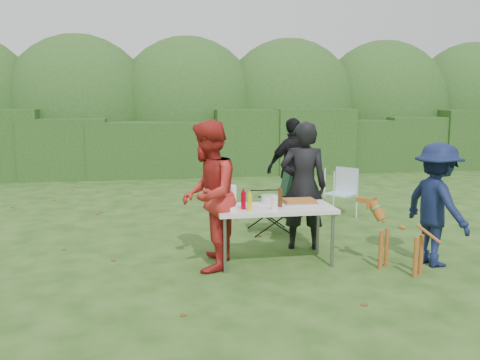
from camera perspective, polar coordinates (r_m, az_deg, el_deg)
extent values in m
plane|color=#1E4211|center=(6.61, 0.68, -9.38)|extent=(80.00, 80.00, 0.00)
cube|color=#23471C|center=(14.26, -5.32, 4.04)|extent=(22.00, 1.40, 1.70)
ellipsoid|color=#3D6628|center=(15.81, -5.85, 7.24)|extent=(20.00, 2.60, 3.20)
cube|color=silver|center=(6.47, 3.90, -3.23)|extent=(1.50, 0.70, 0.05)
cylinder|color=slate|center=(6.17, -1.70, -7.38)|extent=(0.04, 0.04, 0.69)
cylinder|color=slate|center=(6.50, 10.33, -6.67)|extent=(0.04, 0.04, 0.69)
cylinder|color=slate|center=(6.70, -2.40, -6.04)|extent=(0.04, 0.04, 0.69)
cylinder|color=slate|center=(7.01, 8.74, -5.47)|extent=(0.04, 0.04, 0.69)
imported|color=black|center=(7.12, 7.13, -0.66)|extent=(0.74, 0.58, 1.79)
imported|color=#AB221E|center=(6.23, -3.61, -1.76)|extent=(0.91, 1.05, 1.84)
imported|color=black|center=(9.02, 6.07, 1.34)|extent=(1.11, 0.67, 1.77)
imported|color=#10193E|center=(6.85, 21.21, -2.59)|extent=(0.77, 1.10, 1.56)
cube|color=#B7B7BA|center=(6.70, 6.66, -2.53)|extent=(0.45, 0.30, 0.02)
cube|color=#A95F25|center=(6.70, 6.67, -2.30)|extent=(0.40, 0.26, 0.04)
cylinder|color=#D2C40D|center=(6.21, 1.08, -2.56)|extent=(0.06, 0.06, 0.20)
cylinder|color=#970015|center=(6.29, 0.39, -2.30)|extent=(0.06, 0.06, 0.22)
cylinder|color=#47230F|center=(6.44, 4.54, -1.98)|extent=(0.06, 0.06, 0.24)
cylinder|color=white|center=(6.51, -0.93, -1.74)|extent=(0.12, 0.12, 0.26)
cylinder|color=white|center=(6.24, 3.86, -2.61)|extent=(0.08, 0.08, 0.18)
cylinder|color=silver|center=(6.70, 3.51, -2.15)|extent=(0.26, 0.26, 0.10)
cylinder|color=white|center=(6.26, -1.41, -3.16)|extent=(0.24, 0.24, 0.05)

